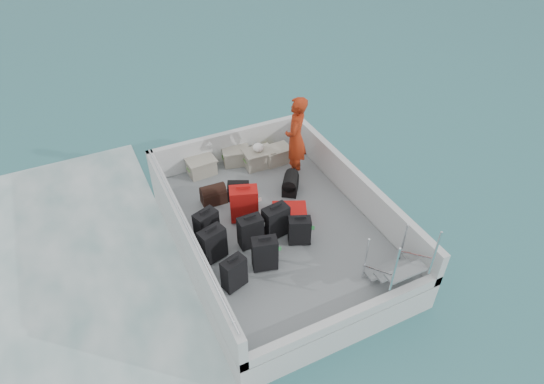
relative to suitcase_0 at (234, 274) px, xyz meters
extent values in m
plane|color=#1B595F|center=(1.28, 1.04, -0.93)|extent=(160.00, 160.00, 0.00)
plane|color=white|center=(-3.52, 1.04, -0.93)|extent=(10.00, 10.00, 0.00)
cube|color=silver|center=(1.28, 1.04, -0.63)|extent=(3.60, 5.00, 0.60)
cube|color=slate|center=(1.28, 1.04, -0.32)|extent=(3.30, 4.70, 0.02)
cube|color=silver|center=(-0.45, 1.04, 0.04)|extent=(0.14, 5.00, 0.70)
cube|color=silver|center=(3.01, 1.04, 0.04)|extent=(0.14, 5.00, 0.70)
cube|color=silver|center=(1.28, 3.47, 0.04)|extent=(3.60, 0.14, 0.70)
cube|color=silver|center=(1.28, -1.39, -0.21)|extent=(3.60, 0.14, 0.20)
cylinder|color=silver|center=(-0.45, 1.04, 0.44)|extent=(0.04, 4.80, 0.04)
cube|color=black|center=(0.00, 0.00, 0.00)|extent=(0.44, 0.33, 0.61)
cube|color=black|center=(-0.09, 0.74, 0.02)|extent=(0.49, 0.36, 0.66)
cube|color=black|center=(-0.02, 1.27, 0.00)|extent=(0.48, 0.38, 0.61)
cube|color=black|center=(0.62, 0.16, 0.02)|extent=(0.47, 0.35, 0.65)
cube|color=black|center=(0.62, 0.76, 0.01)|extent=(0.43, 0.26, 0.63)
cube|color=#B10D0E|center=(0.80, 1.45, 0.05)|extent=(0.60, 0.47, 0.72)
cube|color=black|center=(1.44, 0.44, -0.03)|extent=(0.46, 0.37, 0.55)
cube|color=black|center=(1.14, 0.80, 0.02)|extent=(0.50, 0.33, 0.65)
cube|color=#B10D0E|center=(1.58, 1.10, -0.18)|extent=(0.77, 0.66, 0.26)
cube|color=#9F9C8B|center=(0.54, 3.19, -0.13)|extent=(0.59, 0.43, 0.34)
cube|color=#9F9C8B|center=(1.36, 3.24, -0.14)|extent=(0.64, 0.50, 0.34)
cube|color=#9F9C8B|center=(1.76, 2.93, -0.12)|extent=(0.62, 0.44, 0.37)
cube|color=#9F9C8B|center=(2.19, 2.89, -0.14)|extent=(0.58, 0.41, 0.34)
ellipsoid|color=yellow|center=(2.13, 3.16, -0.20)|extent=(0.28, 0.26, 0.22)
ellipsoid|color=white|center=(1.76, 2.93, 0.15)|extent=(0.24, 0.24, 0.18)
imported|color=red|center=(2.34, 2.31, 0.61)|extent=(0.77, 0.80, 1.83)
camera|label=1|loc=(-1.57, -4.64, 5.62)|focal=30.00mm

